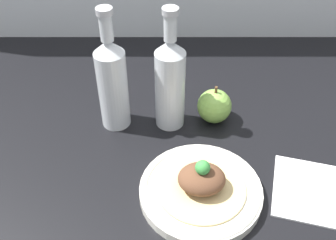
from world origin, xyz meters
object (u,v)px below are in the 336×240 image
(plated_food, at_px, (200,181))
(cider_bottle_right, at_px, (169,82))
(plate, at_px, (200,190))
(apple, at_px, (213,106))
(cider_bottle_left, at_px, (111,82))

(plated_food, bearing_deg, cider_bottle_right, 105.29)
(plate, height_order, apple, apple)
(cider_bottle_left, bearing_deg, cider_bottle_right, 0.00)
(plated_food, height_order, cider_bottle_right, cider_bottle_right)
(plated_food, distance_m, apple, 0.22)
(plate, bearing_deg, cider_bottle_left, 130.62)
(cider_bottle_right, bearing_deg, apple, 5.65)
(cider_bottle_right, distance_m, apple, 0.12)
(plated_food, bearing_deg, apple, 78.85)
(plate, bearing_deg, cider_bottle_right, 105.29)
(plate, relative_size, cider_bottle_left, 0.83)
(cider_bottle_left, xyz_separation_m, apple, (0.22, 0.01, -0.07))
(cider_bottle_left, bearing_deg, plate, -49.38)
(plated_food, relative_size, apple, 1.82)
(plated_food, distance_m, cider_bottle_right, 0.22)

